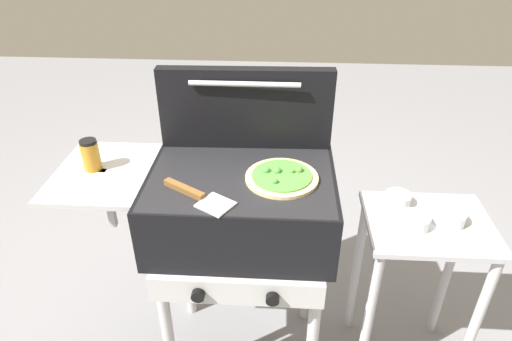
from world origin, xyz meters
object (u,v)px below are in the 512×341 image
sauce_jar (91,155)px  spatula (197,195)px  grill (238,210)px  topping_bowl_far (398,199)px  prep_table (418,265)px  pizza_veggie (282,177)px  topping_bowl_near (450,218)px  topping_bowl_middle (414,222)px

sauce_jar → spatula: sauce_jar is taller
grill → topping_bowl_far: (0.58, 0.10, -0.00)m
grill → prep_table: bearing=0.4°
pizza_veggie → spatula: 0.29m
grill → topping_bowl_far: size_ratio=10.23×
sauce_jar → prep_table: size_ratio=0.15×
pizza_veggie → topping_bowl_near: 0.61m
grill → spatula: bearing=-129.9°
topping_bowl_near → topping_bowl_middle: bearing=-167.6°
pizza_veggie → topping_bowl_far: size_ratio=2.60×
sauce_jar → topping_bowl_middle: (1.11, -0.04, -0.20)m
spatula → topping_bowl_far: spatula is taller
sauce_jar → pizza_veggie: bearing=-2.3°
topping_bowl_far → topping_bowl_middle: same height
grill → topping_bowl_middle: bearing=-2.4°
prep_table → topping_bowl_far: 0.27m
spatula → prep_table: (0.79, 0.14, -0.38)m
prep_table → topping_bowl_middle: (-0.06, -0.03, 0.23)m
grill → topping_bowl_middle: size_ratio=9.37×
topping_bowl_near → topping_bowl_middle: 0.13m
topping_bowl_far → topping_bowl_middle: size_ratio=0.92×
prep_table → grill: bearing=-179.6°
sauce_jar → topping_bowl_far: (1.08, 0.09, -0.20)m
pizza_veggie → topping_bowl_far: 0.47m
topping_bowl_near → spatula: bearing=-170.8°
grill → sauce_jar: 0.54m
prep_table → topping_bowl_near: (0.06, -0.00, 0.23)m
sauce_jar → prep_table: sauce_jar is taller
pizza_veggie → spatula: (-0.26, -0.12, -0.00)m
spatula → prep_table: 0.89m
grill → topping_bowl_near: 0.74m
sauce_jar → topping_bowl_near: 1.26m
grill → topping_bowl_middle: grill is taller
spatula → topping_bowl_near: (0.85, 0.14, -0.15)m
pizza_veggie → sauce_jar: sauce_jar is taller
spatula → topping_bowl_middle: size_ratio=2.45×
topping_bowl_middle → pizza_veggie: bearing=178.4°
topping_bowl_near → topping_bowl_far: bearing=147.2°
prep_table → topping_bowl_middle: size_ratio=7.15×
grill → topping_bowl_far: 0.59m
pizza_veggie → spatula: bearing=-155.1°
pizza_veggie → spatula: pizza_veggie is taller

